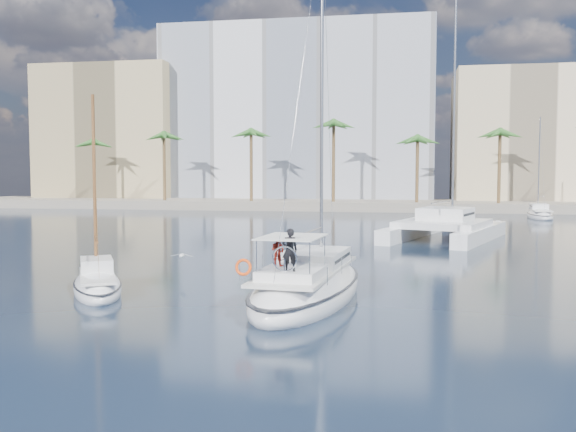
# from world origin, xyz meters

# --- Properties ---
(ground) EXTENTS (160.00, 160.00, 0.00)m
(ground) POSITION_xyz_m (0.00, 0.00, 0.00)
(ground) COLOR black
(ground) RESTS_ON ground
(quay) EXTENTS (120.00, 14.00, 1.20)m
(quay) POSITION_xyz_m (0.00, 61.00, 0.60)
(quay) COLOR gray
(quay) RESTS_ON ground
(building_modern) EXTENTS (42.00, 16.00, 28.00)m
(building_modern) POSITION_xyz_m (-12.00, 73.00, 14.00)
(building_modern) COLOR silver
(building_modern) RESTS_ON ground
(building_tan_left) EXTENTS (22.00, 14.00, 22.00)m
(building_tan_left) POSITION_xyz_m (-42.00, 69.00, 11.00)
(building_tan_left) COLOR tan
(building_tan_left) RESTS_ON ground
(building_beige) EXTENTS (20.00, 14.00, 20.00)m
(building_beige) POSITION_xyz_m (22.00, 70.00, 10.00)
(building_beige) COLOR beige
(building_beige) RESTS_ON ground
(palm_left) EXTENTS (3.60, 3.60, 12.30)m
(palm_left) POSITION_xyz_m (-34.00, 57.00, 10.28)
(palm_left) COLOR brown
(palm_left) RESTS_ON ground
(palm_centre) EXTENTS (3.60, 3.60, 12.30)m
(palm_centre) POSITION_xyz_m (0.00, 57.00, 10.28)
(palm_centre) COLOR brown
(palm_centre) RESTS_ON ground
(main_sloop) EXTENTS (4.84, 12.02, 17.39)m
(main_sloop) POSITION_xyz_m (0.70, -3.77, 0.53)
(main_sloop) COLOR white
(main_sloop) RESTS_ON ground
(small_sloop) EXTENTS (4.89, 6.67, 9.33)m
(small_sloop) POSITION_xyz_m (-8.67, -3.90, 0.37)
(small_sloop) COLOR white
(small_sloop) RESTS_ON ground
(catamaran) EXTENTS (10.61, 14.73, 19.22)m
(catamaran) POSITION_xyz_m (7.80, 21.26, 1.18)
(catamaran) COLOR white
(catamaran) RESTS_ON ground
(seagull) EXTENTS (1.18, 0.51, 0.22)m
(seagull) POSITION_xyz_m (-6.53, 1.12, 1.04)
(seagull) COLOR silver
(seagull) RESTS_ON ground
(moored_yacht_a) EXTENTS (3.37, 9.52, 11.90)m
(moored_yacht_a) POSITION_xyz_m (20.00, 47.00, 0.00)
(moored_yacht_a) COLOR white
(moored_yacht_a) RESTS_ON ground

